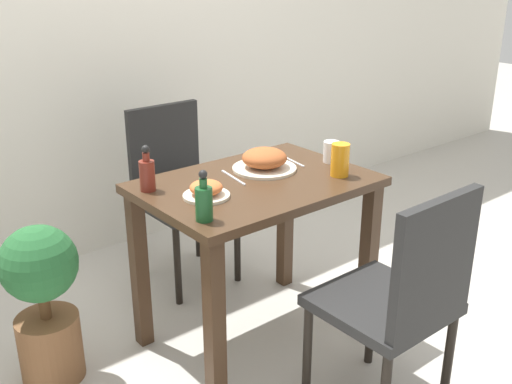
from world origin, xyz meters
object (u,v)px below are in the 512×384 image
object	(u,v)px
chair_near	(401,296)
side_plate	(206,190)
food_plate	(264,160)
sauce_bottle	(204,201)
drink_cup	(331,152)
condiment_bottle	(147,173)
juice_glass	(340,160)
potted_plant_left	(43,298)
chair_far	(178,184)

from	to	relation	value
chair_near	side_plate	xyz separation A→B (m)	(-0.32, 0.68, 0.26)
food_plate	sauce_bottle	bearing A→B (deg)	-151.00
drink_cup	condiment_bottle	xyz separation A→B (m)	(-0.80, 0.20, 0.02)
drink_cup	juice_glass	bearing A→B (deg)	-124.85
drink_cup	sauce_bottle	size ratio (longest dim) A/B	0.52
drink_cup	chair_near	bearing A→B (deg)	-116.81
juice_glass	potted_plant_left	size ratio (longest dim) A/B	0.21
juice_glass	potted_plant_left	xyz separation A→B (m)	(-1.11, 0.47, -0.44)
chair_near	juice_glass	distance (m)	0.66
chair_far	potted_plant_left	bearing A→B (deg)	-154.69
food_plate	condiment_bottle	distance (m)	0.51
chair_near	drink_cup	bearing A→B (deg)	-116.81
side_plate	potted_plant_left	size ratio (longest dim) A/B	0.27
side_plate	sauce_bottle	world-z (taller)	sauce_bottle
chair_far	condiment_bottle	xyz separation A→B (m)	(-0.45, -0.53, 0.30)
side_plate	potted_plant_left	bearing A→B (deg)	149.92
food_plate	juice_glass	xyz separation A→B (m)	(0.19, -0.25, 0.03)
potted_plant_left	drink_cup	bearing A→B (deg)	-14.63
chair_near	sauce_bottle	size ratio (longest dim) A/B	4.91
condiment_bottle	potted_plant_left	bearing A→B (deg)	164.36
chair_far	drink_cup	distance (m)	0.85
chair_far	sauce_bottle	xyz separation A→B (m)	(-0.45, -0.90, 0.30)
chair_far	sauce_bottle	size ratio (longest dim) A/B	4.91
condiment_bottle	chair_near	bearing A→B (deg)	-62.54
chair_near	food_plate	bearing A→B (deg)	-93.52
chair_near	side_plate	distance (m)	0.80
sauce_bottle	condiment_bottle	world-z (taller)	same
sauce_bottle	potted_plant_left	distance (m)	0.78
chair_near	potted_plant_left	distance (m)	1.33
chair_near	juice_glass	size ratio (longest dim) A/B	6.54
chair_far	drink_cup	xyz separation A→B (m)	(0.35, -0.73, 0.28)
drink_cup	potted_plant_left	bearing A→B (deg)	165.37
chair_near	sauce_bottle	distance (m)	0.74
chair_far	potted_plant_left	world-z (taller)	chair_far
chair_near	condiment_bottle	distance (m)	1.04
drink_cup	potted_plant_left	distance (m)	1.33
chair_far	food_plate	xyz separation A→B (m)	(0.05, -0.62, 0.27)
condiment_bottle	juice_glass	bearing A→B (deg)	-26.58
chair_near	side_plate	bearing A→B (deg)	-64.46
juice_glass	sauce_bottle	world-z (taller)	sauce_bottle
side_plate	drink_cup	size ratio (longest dim) A/B	1.90
side_plate	juice_glass	bearing A→B (deg)	-14.63
juice_glass	potted_plant_left	world-z (taller)	juice_glass
food_plate	potted_plant_left	xyz separation A→B (m)	(-0.92, 0.21, -0.42)
food_plate	sauce_bottle	xyz separation A→B (m)	(-0.50, -0.28, 0.03)
food_plate	chair_far	bearing A→B (deg)	94.85
juice_glass	food_plate	bearing A→B (deg)	127.23
chair_near	drink_cup	xyz separation A→B (m)	(0.34, 0.68, 0.28)
drink_cup	condiment_bottle	bearing A→B (deg)	165.90
condiment_bottle	sauce_bottle	bearing A→B (deg)	-89.18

